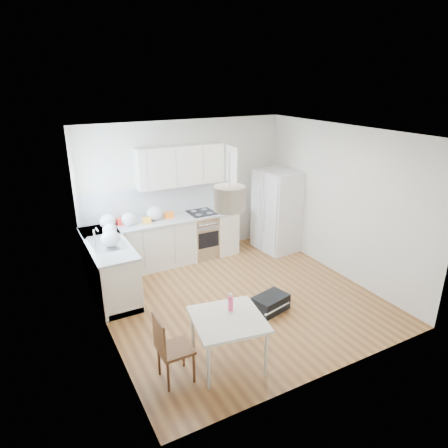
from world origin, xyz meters
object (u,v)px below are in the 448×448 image
dining_table (228,323)px  gym_bag (271,303)px  dining_chair (175,347)px  refrigerator (278,211)px

dining_table → gym_bag: 1.49m
dining_chair → refrigerator: bearing=38.5°
dining_chair → gym_bag: dining_chair is taller
dining_chair → gym_bag: size_ratio=1.66×
refrigerator → dining_chair: (-3.35, -2.67, -0.40)m
dining_table → gym_bag: bearing=42.6°
dining_chair → gym_bag: bearing=21.0°
dining_table → dining_chair: dining_chair is taller
refrigerator → gym_bag: refrigerator is taller
refrigerator → dining_chair: bearing=-145.9°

